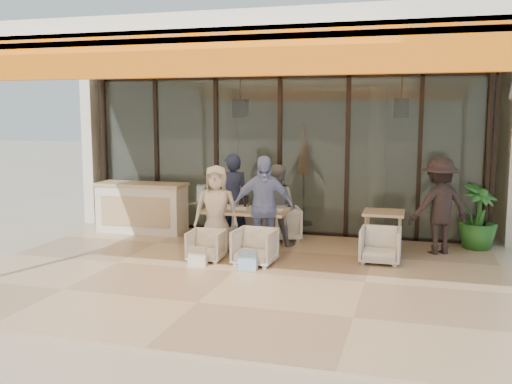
# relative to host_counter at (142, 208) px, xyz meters

# --- Properties ---
(ground) EXTENTS (70.00, 70.00, 0.00)m
(ground) POSITION_rel_host_counter_xyz_m (2.73, -2.30, -0.53)
(ground) COLOR #C6B293
(ground) RESTS_ON ground
(terrace_floor) EXTENTS (8.00, 6.00, 0.01)m
(terrace_floor) POSITION_rel_host_counter_xyz_m (2.73, -2.30, -0.53)
(terrace_floor) COLOR tan
(terrace_floor) RESTS_ON ground
(terrace_structure) EXTENTS (8.00, 6.00, 3.40)m
(terrace_structure) POSITION_rel_host_counter_xyz_m (2.73, -2.56, 2.72)
(terrace_structure) COLOR silver
(terrace_structure) RESTS_ON ground
(glass_storefront) EXTENTS (8.08, 0.10, 3.20)m
(glass_storefront) POSITION_rel_host_counter_xyz_m (2.73, 0.70, 1.07)
(glass_storefront) COLOR #9EADA3
(glass_storefront) RESTS_ON ground
(interior_block) EXTENTS (9.05, 3.62, 3.52)m
(interior_block) POSITION_rel_host_counter_xyz_m (2.74, 3.02, 1.70)
(interior_block) COLOR silver
(interior_block) RESTS_ON ground
(host_counter) EXTENTS (1.85, 0.65, 1.04)m
(host_counter) POSITION_rel_host_counter_xyz_m (0.00, 0.00, 0.00)
(host_counter) COLOR silver
(host_counter) RESTS_ON ground
(dining_table) EXTENTS (1.50, 0.90, 0.93)m
(dining_table) POSITION_rel_host_counter_xyz_m (2.48, -0.78, 0.16)
(dining_table) COLOR tan
(dining_table) RESTS_ON ground
(chair_far_left) EXTENTS (0.74, 0.72, 0.63)m
(chair_far_left) POSITION_rel_host_counter_xyz_m (2.07, 0.17, -0.21)
(chair_far_left) COLOR silver
(chair_far_left) RESTS_ON ground
(chair_far_right) EXTENTS (0.89, 0.86, 0.72)m
(chair_far_right) POSITION_rel_host_counter_xyz_m (2.91, 0.17, -0.17)
(chair_far_right) COLOR silver
(chair_far_right) RESTS_ON ground
(chair_near_left) EXTENTS (0.59, 0.56, 0.58)m
(chair_near_left) POSITION_rel_host_counter_xyz_m (2.07, -1.73, -0.24)
(chair_near_left) COLOR silver
(chair_near_left) RESTS_ON ground
(chair_near_right) EXTENTS (0.67, 0.63, 0.66)m
(chair_near_right) POSITION_rel_host_counter_xyz_m (2.91, -1.73, -0.20)
(chair_near_right) COLOR silver
(chair_near_right) RESTS_ON ground
(diner_navy) EXTENTS (0.72, 0.59, 1.70)m
(diner_navy) POSITION_rel_host_counter_xyz_m (2.07, -0.33, 0.32)
(diner_navy) COLOR #191F38
(diner_navy) RESTS_ON ground
(diner_grey) EXTENTS (0.76, 0.61, 1.52)m
(diner_grey) POSITION_rel_host_counter_xyz_m (2.91, -0.33, 0.23)
(diner_grey) COLOR slate
(diner_grey) RESTS_ON ground
(diner_cream) EXTENTS (0.86, 0.66, 1.56)m
(diner_cream) POSITION_rel_host_counter_xyz_m (2.07, -1.23, 0.25)
(diner_cream) COLOR beige
(diner_cream) RESTS_ON ground
(diner_periwinkle) EXTENTS (1.11, 0.71, 1.75)m
(diner_periwinkle) POSITION_rel_host_counter_xyz_m (2.91, -1.23, 0.34)
(diner_periwinkle) COLOR #7691C5
(diner_periwinkle) RESTS_ON ground
(tote_bag_cream) EXTENTS (0.30, 0.10, 0.34)m
(tote_bag_cream) POSITION_rel_host_counter_xyz_m (2.07, -2.13, -0.36)
(tote_bag_cream) COLOR silver
(tote_bag_cream) RESTS_ON ground
(tote_bag_blue) EXTENTS (0.30, 0.10, 0.34)m
(tote_bag_blue) POSITION_rel_host_counter_xyz_m (2.91, -2.13, -0.36)
(tote_bag_blue) COLOR #99BFD8
(tote_bag_blue) RESTS_ON ground
(side_table) EXTENTS (0.70, 0.70, 0.74)m
(side_table) POSITION_rel_host_counter_xyz_m (4.86, -0.35, 0.11)
(side_table) COLOR tan
(side_table) RESTS_ON ground
(side_chair) EXTENTS (0.64, 0.60, 0.66)m
(side_chair) POSITION_rel_host_counter_xyz_m (4.86, -1.10, -0.20)
(side_chair) COLOR silver
(side_chair) RESTS_ON ground
(standing_woman) EXTENTS (1.26, 1.09, 1.69)m
(standing_woman) POSITION_rel_host_counter_xyz_m (5.79, -0.19, 0.32)
(standing_woman) COLOR black
(standing_woman) RESTS_ON ground
(potted_palm) EXTENTS (0.95, 0.95, 1.20)m
(potted_palm) POSITION_rel_host_counter_xyz_m (6.48, 0.36, 0.07)
(potted_palm) COLOR #1E5919
(potted_palm) RESTS_ON ground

